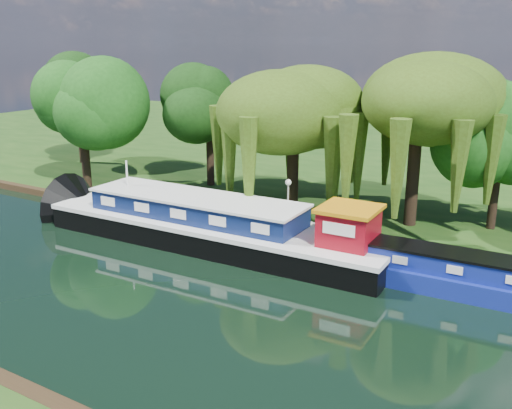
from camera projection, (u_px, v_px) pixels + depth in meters
The scene contains 13 objects.
ground at pixel (164, 293), 24.93m from camera, with size 120.00×120.00×0.00m, color black.
far_bank at pixel (402, 157), 52.84m from camera, with size 120.00×52.00×0.45m, color #15380F.
dutch_barge at pixel (216, 226), 30.55m from camera, with size 19.92×4.98×4.18m.
narrowboat at pixel (430, 272), 25.42m from camera, with size 13.35×2.73×1.94m.
red_dinghy at pixel (92, 215), 36.15m from camera, with size 2.35×3.29×0.68m, color maroon.
willow_left at pixel (294, 113), 33.92m from camera, with size 6.93×6.93×8.30m.
willow_right at pixel (418, 113), 31.05m from camera, with size 7.16×7.16×8.72m.
tree_far_left at pixel (81, 102), 39.47m from camera, with size 5.50×5.50×8.86m.
tree_far_back at pixel (78, 94), 47.95m from camera, with size 5.00×5.00×8.40m.
tree_far_mid at pixel (209, 110), 40.31m from camera, with size 4.85×4.85×7.93m.
tree_far_right at pixel (500, 143), 30.79m from camera, with size 4.31×4.31×7.05m.
lamppost at pixel (288, 189), 32.65m from camera, with size 0.36×0.36×2.56m.
mooring_posts at pixel (254, 220), 31.83m from camera, with size 19.16×0.16×1.00m.
Camera 1 is at (15.26, -17.52, 10.61)m, focal length 40.00 mm.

